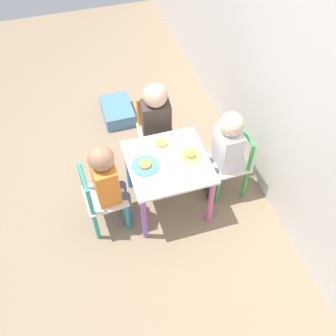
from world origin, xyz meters
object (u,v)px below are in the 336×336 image
(plate_left, at_px, (161,144))
(chair_green, at_px, (230,164))
(child_front, at_px, (108,180))
(kids_table, at_px, (168,169))
(chair_orange, at_px, (155,133))
(plate_front, at_px, (145,165))
(child_back, at_px, (225,148))
(child_left, at_px, (156,120))
(plate_back, at_px, (190,155))
(storage_bin, at_px, (117,111))
(chair_teal, at_px, (102,199))

(plate_left, bearing_deg, chair_green, 72.57)
(child_front, bearing_deg, kids_table, -90.00)
(chair_orange, xyz_separation_m, plate_front, (0.46, -0.19, 0.20))
(chair_green, distance_m, child_back, 0.19)
(chair_orange, height_order, child_front, child_front)
(chair_green, xyz_separation_m, plate_left, (-0.14, -0.46, 0.20))
(chair_orange, relative_size, plate_front, 3.04)
(child_back, bearing_deg, chair_green, 90.00)
(plate_front, bearing_deg, plate_left, 135.00)
(child_back, bearing_deg, chair_orange, -142.57)
(kids_table, distance_m, child_left, 0.41)
(chair_green, height_order, child_left, child_left)
(plate_back, bearing_deg, plate_front, -90.00)
(chair_orange, distance_m, storage_bin, 0.63)
(chair_green, bearing_deg, child_back, -90.00)
(child_back, bearing_deg, child_front, -88.38)
(child_front, distance_m, plate_back, 0.55)
(plate_back, bearing_deg, chair_teal, -86.84)
(child_front, bearing_deg, child_left, -49.54)
(kids_table, height_order, plate_front, plate_front)
(child_left, bearing_deg, chair_green, -37.48)
(child_left, height_order, plate_front, child_left)
(kids_table, relative_size, plate_left, 2.78)
(chair_green, xyz_separation_m, chair_orange, (-0.45, -0.42, 0.00))
(chair_green, height_order, child_front, child_front)
(chair_green, bearing_deg, chair_teal, -88.38)
(child_back, xyz_separation_m, plate_front, (0.01, -0.55, 0.02))
(chair_green, distance_m, child_front, 0.87)
(chair_teal, height_order, plate_front, chair_teal)
(child_front, bearing_deg, storage_bin, -17.24)
(plate_back, bearing_deg, child_back, 91.57)
(plate_back, relative_size, plate_left, 0.83)
(child_front, xyz_separation_m, plate_front, (-0.03, 0.24, 0.02))
(chair_green, height_order, chair_orange, same)
(chair_teal, xyz_separation_m, plate_back, (-0.03, 0.61, 0.20))
(chair_teal, distance_m, chair_green, 0.92)
(child_left, xyz_separation_m, storage_bin, (-0.62, -0.19, -0.39))
(chair_teal, relative_size, child_front, 0.73)
(chair_orange, xyz_separation_m, child_front, (0.49, -0.44, 0.17))
(child_front, bearing_deg, chair_green, -91.73)
(chair_teal, xyz_separation_m, chair_green, (-0.04, 0.92, 0.00))
(child_left, relative_size, storage_bin, 2.06)
(plate_back, height_order, plate_left, same)
(plate_front, bearing_deg, chair_orange, 157.22)
(chair_green, relative_size, child_front, 0.73)
(plate_left, bearing_deg, child_front, -65.42)
(child_front, xyz_separation_m, plate_left, (-0.18, 0.40, 0.02))
(child_left, relative_size, plate_back, 4.78)
(chair_teal, height_order, child_front, child_front)
(plate_back, distance_m, storage_bin, 1.14)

